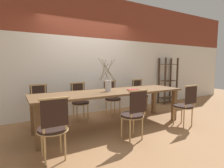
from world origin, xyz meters
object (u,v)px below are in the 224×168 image
chair_near_center (185,104)px  vase_centerpiece (108,85)px  dining_table (112,95)px  chair_far_center (112,97)px  book_stack (133,90)px  shelving_rack (168,81)px

chair_near_center → vase_centerpiece: (-1.45, 0.76, 0.41)m
dining_table → chair_near_center: bearing=-29.6°
chair_far_center → vase_centerpiece: (-0.54, -0.78, 0.41)m
chair_far_center → book_stack: chair_far_center is taller
chair_near_center → vase_centerpiece: vase_centerpiece is taller
book_stack → shelving_rack: bearing=26.7°
shelving_rack → chair_far_center: bearing=-172.9°
chair_far_center → shelving_rack: shelving_rack is taller
book_stack → shelving_rack: size_ratio=0.17×
chair_near_center → chair_far_center: bearing=120.7°
dining_table → shelving_rack: shelving_rack is taller
dining_table → book_stack: book_stack is taller
dining_table → vase_centerpiece: (-0.10, -0.01, 0.22)m
chair_near_center → chair_far_center: 1.79m
dining_table → book_stack: (0.46, -0.12, 0.09)m
vase_centerpiece → shelving_rack: shelving_rack is taller
vase_centerpiece → book_stack: bearing=-11.9°
dining_table → vase_centerpiece: vase_centerpiece is taller
dining_table → chair_near_center: chair_near_center is taller
chair_far_center → vase_centerpiece: 1.03m
shelving_rack → book_stack: bearing=-153.3°
dining_table → chair_near_center: 1.57m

